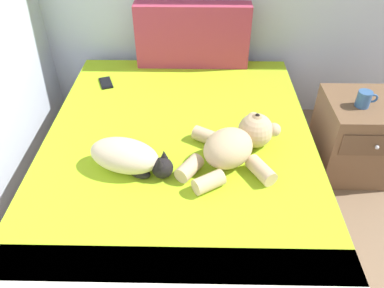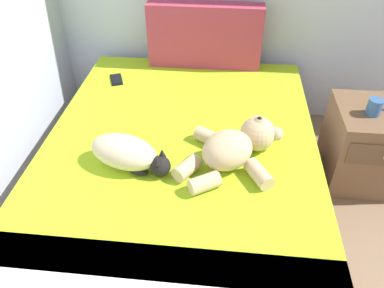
{
  "view_description": "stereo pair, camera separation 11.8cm",
  "coord_description": "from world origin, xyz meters",
  "px_view_note": "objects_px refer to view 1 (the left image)",
  "views": [
    {
      "loc": [
        1.09,
        1.44,
        1.68
      ],
      "look_at": [
        1.06,
        2.86,
        0.54
      ],
      "focal_mm": 34.93,
      "sensor_mm": 36.0,
      "label": 1
    },
    {
      "loc": [
        1.21,
        1.45,
        1.68
      ],
      "look_at": [
        1.06,
        2.86,
        0.54
      ],
      "focal_mm": 34.93,
      "sensor_mm": 36.0,
      "label": 2
    }
  ],
  "objects_px": {
    "bed": "(180,175)",
    "nightstand": "(357,137)",
    "patterned_cushion": "(193,36)",
    "mug": "(364,99)",
    "cat": "(128,157)",
    "cell_phone": "(106,83)",
    "teddy_bear": "(236,144)"
  },
  "relations": [
    {
      "from": "bed",
      "to": "nightstand",
      "type": "distance_m",
      "value": 1.15
    },
    {
      "from": "cell_phone",
      "to": "patterned_cushion",
      "type": "bearing_deg",
      "value": 26.68
    },
    {
      "from": "teddy_bear",
      "to": "mug",
      "type": "xyz_separation_m",
      "value": [
        0.76,
        0.42,
        -0.0
      ]
    },
    {
      "from": "patterned_cushion",
      "to": "nightstand",
      "type": "relative_size",
      "value": 1.5
    },
    {
      "from": "patterned_cushion",
      "to": "mug",
      "type": "distance_m",
      "value": 1.15
    },
    {
      "from": "bed",
      "to": "patterned_cushion",
      "type": "distance_m",
      "value": 0.98
    },
    {
      "from": "nightstand",
      "to": "cat",
      "type": "bearing_deg",
      "value": -157.28
    },
    {
      "from": "nightstand",
      "to": "cell_phone",
      "type": "bearing_deg",
      "value": 171.14
    },
    {
      "from": "bed",
      "to": "cat",
      "type": "relative_size",
      "value": 4.58
    },
    {
      "from": "cell_phone",
      "to": "mug",
      "type": "relative_size",
      "value": 1.37
    },
    {
      "from": "bed",
      "to": "teddy_bear",
      "type": "relative_size",
      "value": 3.7
    },
    {
      "from": "cat",
      "to": "bed",
      "type": "bearing_deg",
      "value": 43.04
    },
    {
      "from": "bed",
      "to": "patterned_cushion",
      "type": "bearing_deg",
      "value": 86.28
    },
    {
      "from": "mug",
      "to": "cat",
      "type": "bearing_deg",
      "value": -157.85
    },
    {
      "from": "nightstand",
      "to": "mug",
      "type": "bearing_deg",
      "value": -145.76
    },
    {
      "from": "cell_phone",
      "to": "mug",
      "type": "xyz_separation_m",
      "value": [
        1.54,
        -0.29,
        0.08
      ]
    },
    {
      "from": "nightstand",
      "to": "mug",
      "type": "xyz_separation_m",
      "value": [
        -0.06,
        -0.04,
        0.3
      ]
    },
    {
      "from": "patterned_cushion",
      "to": "cell_phone",
      "type": "height_order",
      "value": "patterned_cushion"
    },
    {
      "from": "cat",
      "to": "teddy_bear",
      "type": "bearing_deg",
      "value": 10.34
    },
    {
      "from": "cat",
      "to": "teddy_bear",
      "type": "relative_size",
      "value": 0.81
    },
    {
      "from": "cat",
      "to": "cell_phone",
      "type": "relative_size",
      "value": 2.58
    },
    {
      "from": "cat",
      "to": "cell_phone",
      "type": "height_order",
      "value": "cat"
    },
    {
      "from": "cell_phone",
      "to": "bed",
      "type": "bearing_deg",
      "value": -49.95
    },
    {
      "from": "patterned_cushion",
      "to": "mug",
      "type": "relative_size",
      "value": 6.3
    },
    {
      "from": "cat",
      "to": "nightstand",
      "type": "xyz_separation_m",
      "value": [
        1.32,
        0.55,
        -0.29
      ]
    },
    {
      "from": "cell_phone",
      "to": "teddy_bear",
      "type": "bearing_deg",
      "value": -42.19
    },
    {
      "from": "bed",
      "to": "cell_phone",
      "type": "relative_size",
      "value": 11.8
    },
    {
      "from": "patterned_cushion",
      "to": "cat",
      "type": "distance_m",
      "value": 1.13
    },
    {
      "from": "patterned_cushion",
      "to": "cell_phone",
      "type": "bearing_deg",
      "value": -153.32
    },
    {
      "from": "teddy_bear",
      "to": "cell_phone",
      "type": "relative_size",
      "value": 3.19
    },
    {
      "from": "mug",
      "to": "bed",
      "type": "bearing_deg",
      "value": -163.64
    },
    {
      "from": "nightstand",
      "to": "mug",
      "type": "relative_size",
      "value": 4.21
    }
  ]
}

